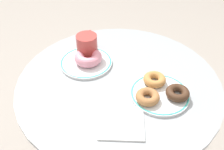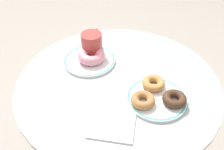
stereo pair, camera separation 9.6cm
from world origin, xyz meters
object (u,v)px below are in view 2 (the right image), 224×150
Objects in this scene: donut_cinnamon at (143,100)px; paper_napkin at (112,123)px; cafe_table at (117,118)px; donut_old_fashioned at (154,83)px; plate_left at (89,60)px; donut_chocolate at (174,100)px; donut_pink_frosted at (92,56)px; plate_right at (157,98)px; coffee_mug at (92,45)px.

donut_cinnamon is 0.58× the size of paper_napkin.
paper_napkin reaches higher than cafe_table.
cafe_table is 0.27m from donut_old_fashioned.
plate_left is 2.56× the size of donut_old_fashioned.
donut_chocolate is (0.22, -0.00, 0.23)m from cafe_table.
donut_chocolate reaches higher than paper_napkin.
cafe_table is at bearing -15.70° from donut_pink_frosted.
cafe_table is at bearing 115.74° from paper_napkin.
donut_chocolate is at bearing 32.66° from donut_cinnamon.
coffee_mug is (-0.34, 0.10, 0.05)m from plate_right.
plate_left is 1.63× the size of coffee_mug.
paper_napkin is at bearing -41.73° from plate_left.
donut_pink_frosted is 0.30m from donut_cinnamon.
cafe_table is at bearing 178.70° from donut_chocolate.
plate_right reaches higher than paper_napkin.
donut_old_fashioned is at bearing 128.12° from plate_right.
paper_napkin is (0.09, -0.18, 0.21)m from cafe_table.
plate_left reaches higher than paper_napkin.
plate_left is 1.01× the size of plate_right.
donut_chocolate is at bearing -1.30° from cafe_table.
coffee_mug is (-0.03, 0.04, 0.02)m from donut_pink_frosted.
cafe_table is 9.33× the size of donut_chocolate.
donut_cinnamon is (-0.09, -0.06, 0.00)m from donut_chocolate.
coffee_mug is at bearing 164.15° from plate_right.
donut_chocolate is at bearing -22.58° from donut_old_fashioned.
donut_pink_frosted is (-0.31, 0.05, 0.03)m from plate_right.
donut_chocolate is 1.00× the size of donut_old_fashioned.
donut_pink_frosted is at bearing -58.58° from coffee_mug.
plate_left is 1.48× the size of paper_napkin.
plate_right is 0.06m from donut_cinnamon.
donut_pink_frosted is at bearing 170.17° from plate_right.
paper_napkin is 1.10× the size of coffee_mug.
plate_left is 0.07m from coffee_mug.
cafe_table is 0.29m from paper_napkin.
plate_right is 0.06m from donut_chocolate.
donut_cinnamon is (0.01, -0.09, 0.00)m from donut_old_fashioned.
donut_old_fashioned reaches higher than cafe_table.
donut_cinnamon is at bearing -18.93° from plate_left.
donut_pink_frosted reaches higher than donut_old_fashioned.
cafe_table is 6.90× the size of donut_pink_frosted.
donut_pink_frosted reaches higher than paper_napkin.
donut_pink_frosted reaches higher than donut_chocolate.
donut_pink_frosted reaches higher than plate_left.
donut_pink_frosted is at bearing 172.68° from donut_chocolate.
donut_old_fashioned reaches higher than plate_left.
donut_old_fashioned is 0.58× the size of paper_napkin.
plate_right is at bearing -15.85° from coffee_mug.
donut_chocolate is 0.10m from donut_cinnamon.
paper_napkin is (-0.07, -0.17, -0.00)m from plate_right.
plate_right is 0.32m from donut_pink_frosted.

